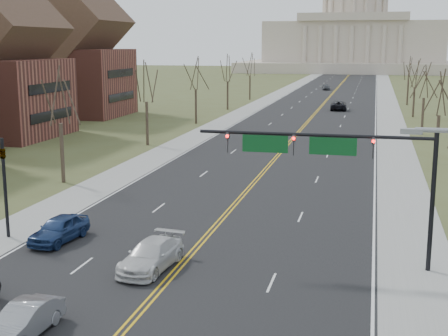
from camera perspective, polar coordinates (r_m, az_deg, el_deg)
The scene contains 25 objects.
road at distance 129.11m, azimuth 9.35°, elevation 6.11°, with size 20.00×380.00×0.01m, color black.
cross_road at distance 28.41m, azimuth -7.24°, elevation -12.40°, with size 120.00×14.00×0.01m, color black.
sidewalk_left at distance 130.53m, azimuth 4.06°, elevation 6.29°, with size 4.00×380.00×0.03m, color gray.
sidewalk_right at distance 128.79m, azimuth 14.71°, elevation 5.89°, with size 4.00×380.00×0.03m, color gray.
center_line at distance 129.11m, azimuth 9.35°, elevation 6.12°, with size 0.42×380.00×0.01m, color gold.
edge_line_left at distance 130.19m, azimuth 5.02°, elevation 6.27°, with size 0.15×380.00×0.01m, color silver.
edge_line_right at distance 128.76m, azimuth 13.72°, elevation 5.93°, with size 0.15×380.00×0.01m, color silver.
capitol at distance 268.35m, azimuth 11.77°, elevation 11.69°, with size 90.00×60.00×50.00m.
signal_mast at distance 32.31m, azimuth 9.80°, elevation 1.12°, with size 12.12×0.44×7.20m.
signal_left at distance 38.80m, azimuth -19.45°, elevation -0.74°, with size 0.32×0.36×6.00m.
tree_l_0 at distance 52.74m, azimuth -14.82°, elevation 6.11°, with size 3.96×3.96×9.00m.
tree_r_1 at distance 62.74m, azimuth 19.16°, elevation 6.27°, with size 3.74×3.74×8.50m.
tree_l_1 at distance 70.93m, azimuth -7.13°, elevation 7.64°, with size 3.96×3.96×9.00m.
tree_r_2 at distance 82.62m, azimuth 17.88°, elevation 7.42°, with size 3.74×3.74×8.50m.
tree_l_2 at distance 89.90m, azimuth -2.61°, elevation 8.47°, with size 3.96×3.96×9.00m.
tree_r_3 at distance 102.55m, azimuth 17.09°, elevation 8.12°, with size 3.74×3.74×8.50m.
tree_l_3 at distance 109.23m, azimuth 0.34°, elevation 8.99°, with size 3.96×3.96×9.00m.
tree_r_4 at distance 122.50m, azimuth 16.56°, elevation 8.59°, with size 3.74×3.74×8.50m.
tree_l_4 at distance 128.77m, azimuth 2.40°, elevation 9.33°, with size 3.96×3.96×9.00m.
bldg_left_far at distance 103.75m, azimuth -13.88°, elevation 9.98°, with size 17.10×14.28×23.25m.
car_sb_inner_lead at distance 26.45m, azimuth -17.82°, elevation -13.15°, with size 1.41×4.03×1.33m, color gray.
car_sb_inner_second at distance 32.45m, azimuth -6.67°, elevation -7.92°, with size 2.03×5.00×1.45m, color silver.
car_sb_outer_second at distance 37.75m, azimuth -14.83°, elevation -5.40°, with size 1.80×4.47×1.52m, color navy.
car_far_nb at distance 110.78m, azimuth 10.43°, elevation 5.66°, with size 2.69×5.82×1.62m, color black.
car_far_sb at distance 158.62m, azimuth 9.33°, elevation 7.34°, with size 1.80×4.47×1.52m, color #4A4D51.
Camera 1 is at (9.44, -18.26, 11.39)m, focal length 50.00 mm.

